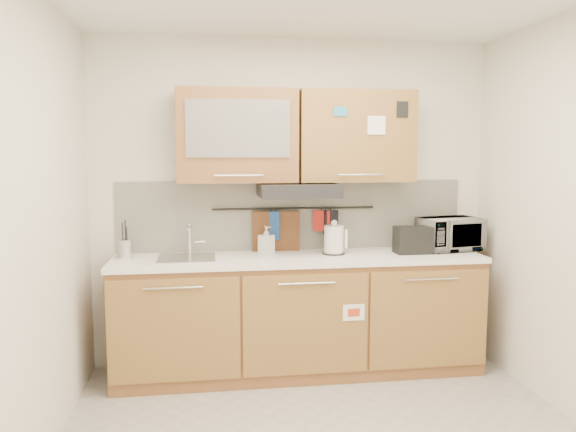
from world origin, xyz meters
name	(u,v)px	position (x,y,z in m)	size (l,w,h in m)	color
wall_back	(293,203)	(0.00, 1.50, 1.30)	(3.20, 3.20, 0.00)	silver
wall_left	(28,233)	(-1.60, 0.00, 1.30)	(3.00, 3.00, 0.00)	silver
base_cabinet	(299,321)	(0.00, 1.19, 0.41)	(2.80, 0.64, 0.88)	brown
countertop	(299,258)	(0.00, 1.19, 0.90)	(2.82, 0.62, 0.04)	white
backsplash	(293,215)	(0.00, 1.49, 1.20)	(2.80, 0.02, 0.56)	silver
upper_cabinets	(296,136)	(0.00, 1.32, 1.83)	(1.82, 0.37, 0.70)	brown
range_hood	(298,190)	(0.00, 1.25, 1.42)	(0.60, 0.46, 0.10)	black
sink	(187,258)	(-0.85, 1.21, 0.92)	(0.42, 0.40, 0.26)	silver
utensil_rail	(294,208)	(0.00, 1.45, 1.26)	(0.02, 0.02, 1.30)	black
utensil_crock	(125,249)	(-1.30, 1.27, 0.99)	(0.12, 0.12, 0.29)	silver
kettle	(334,241)	(0.28, 1.22, 1.03)	(0.20, 0.19, 0.27)	silver
toaster	(413,240)	(0.90, 1.17, 1.03)	(0.28, 0.17, 0.21)	black
microwave	(450,234)	(1.25, 1.27, 1.05)	(0.47, 0.32, 0.26)	#999999
soap_bottle	(266,240)	(-0.24, 1.34, 1.03)	(0.10, 0.10, 0.21)	#999999
cutting_board	(276,240)	(-0.15, 1.44, 1.01)	(0.38, 0.03, 0.47)	brown
oven_mitt	(271,225)	(-0.19, 1.44, 1.13)	(0.14, 0.03, 0.23)	#224B9C
dark_pouch	(331,222)	(0.30, 1.44, 1.14)	(0.12, 0.04, 0.19)	black
pot_holder	(322,221)	(0.22, 1.44, 1.16)	(0.14, 0.02, 0.17)	red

